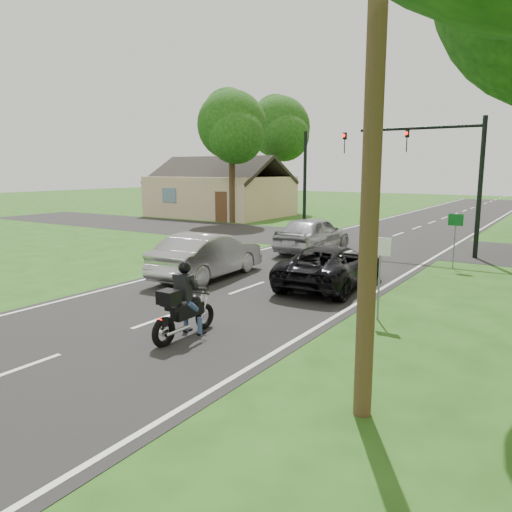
{
  "coord_description": "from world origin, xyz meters",
  "views": [
    {
      "loc": [
        8.76,
        -9.06,
        3.81
      ],
      "look_at": [
        0.98,
        3.0,
        1.3
      ],
      "focal_mm": 35.0,
      "sensor_mm": 36.0,
      "label": 1
    }
  ],
  "objects_px": {
    "utility_pole_near": "(375,77)",
    "sign_white": "(380,258)",
    "motorcycle_rider": "(183,308)",
    "traffic_signal": "(436,161)",
    "dark_suv": "(331,266)",
    "silver_sedan": "(208,255)",
    "silver_suv": "(313,234)",
    "sign_green": "(455,228)"
  },
  "relations": [
    {
      "from": "silver_sedan",
      "to": "sign_green",
      "type": "height_order",
      "value": "sign_green"
    },
    {
      "from": "silver_sedan",
      "to": "silver_suv",
      "type": "bearing_deg",
      "value": -99.06
    },
    {
      "from": "silver_sedan",
      "to": "traffic_signal",
      "type": "distance_m",
      "value": 11.36
    },
    {
      "from": "sign_white",
      "to": "utility_pole_near",
      "type": "bearing_deg",
      "value": -73.24
    },
    {
      "from": "dark_suv",
      "to": "silver_sedan",
      "type": "distance_m",
      "value": 4.35
    },
    {
      "from": "silver_suv",
      "to": "utility_pole_near",
      "type": "xyz_separation_m",
      "value": [
        7.58,
        -13.53,
        4.24
      ]
    },
    {
      "from": "utility_pole_near",
      "to": "sign_green",
      "type": "xyz_separation_m",
      "value": [
        -1.3,
        12.98,
        -3.49
      ]
    },
    {
      "from": "silver_suv",
      "to": "sign_green",
      "type": "xyz_separation_m",
      "value": [
        6.28,
        -0.55,
        0.75
      ]
    },
    {
      "from": "motorcycle_rider",
      "to": "silver_suv",
      "type": "height_order",
      "value": "motorcycle_rider"
    },
    {
      "from": "utility_pole_near",
      "to": "sign_green",
      "type": "distance_m",
      "value": 13.5
    },
    {
      "from": "motorcycle_rider",
      "to": "silver_sedan",
      "type": "bearing_deg",
      "value": 123.08
    },
    {
      "from": "dark_suv",
      "to": "utility_pole_near",
      "type": "height_order",
      "value": "utility_pole_near"
    },
    {
      "from": "traffic_signal",
      "to": "sign_green",
      "type": "distance_m",
      "value": 4.24
    },
    {
      "from": "silver_sedan",
      "to": "sign_green",
      "type": "distance_m",
      "value": 9.49
    },
    {
      "from": "dark_suv",
      "to": "traffic_signal",
      "type": "distance_m",
      "value": 9.07
    },
    {
      "from": "silver_suv",
      "to": "sign_white",
      "type": "height_order",
      "value": "sign_white"
    },
    {
      "from": "motorcycle_rider",
      "to": "silver_suv",
      "type": "relative_size",
      "value": 0.42
    },
    {
      "from": "sign_white",
      "to": "traffic_signal",
      "type": "bearing_deg",
      "value": 97.05
    },
    {
      "from": "utility_pole_near",
      "to": "motorcycle_rider",
      "type": "bearing_deg",
      "value": 165.68
    },
    {
      "from": "dark_suv",
      "to": "sign_green",
      "type": "xyz_separation_m",
      "value": [
        2.74,
        5.29,
        0.9
      ]
    },
    {
      "from": "dark_suv",
      "to": "silver_suv",
      "type": "relative_size",
      "value": 1.01
    },
    {
      "from": "motorcycle_rider",
      "to": "traffic_signal",
      "type": "relative_size",
      "value": 0.33
    },
    {
      "from": "traffic_signal",
      "to": "motorcycle_rider",
      "type": "bearing_deg",
      "value": -97.25
    },
    {
      "from": "traffic_signal",
      "to": "silver_sedan",
      "type": "bearing_deg",
      "value": -119.66
    },
    {
      "from": "motorcycle_rider",
      "to": "sign_green",
      "type": "xyz_separation_m",
      "value": [
        3.44,
        11.77,
        0.89
      ]
    },
    {
      "from": "dark_suv",
      "to": "traffic_signal",
      "type": "bearing_deg",
      "value": -101.6
    },
    {
      "from": "silver_sedan",
      "to": "sign_white",
      "type": "distance_m",
      "value": 6.96
    },
    {
      "from": "silver_sedan",
      "to": "sign_green",
      "type": "bearing_deg",
      "value": -140.9
    },
    {
      "from": "dark_suv",
      "to": "sign_green",
      "type": "relative_size",
      "value": 2.32
    },
    {
      "from": "traffic_signal",
      "to": "utility_pole_near",
      "type": "relative_size",
      "value": 0.64
    },
    {
      "from": "traffic_signal",
      "to": "utility_pole_near",
      "type": "height_order",
      "value": "utility_pole_near"
    },
    {
      "from": "motorcycle_rider",
      "to": "utility_pole_near",
      "type": "distance_m",
      "value": 6.57
    },
    {
      "from": "silver_sedan",
      "to": "utility_pole_near",
      "type": "relative_size",
      "value": 0.49
    },
    {
      "from": "silver_sedan",
      "to": "utility_pole_near",
      "type": "xyz_separation_m",
      "value": [
        8.24,
        -6.55,
        4.27
      ]
    },
    {
      "from": "silver_sedan",
      "to": "silver_suv",
      "type": "xyz_separation_m",
      "value": [
        0.65,
        6.97,
        0.03
      ]
    },
    {
      "from": "traffic_signal",
      "to": "sign_green",
      "type": "relative_size",
      "value": 3.0
    },
    {
      "from": "utility_pole_near",
      "to": "sign_white",
      "type": "relative_size",
      "value": 4.71
    },
    {
      "from": "dark_suv",
      "to": "silver_suv",
      "type": "bearing_deg",
      "value": -62.25
    },
    {
      "from": "motorcycle_rider",
      "to": "silver_sedan",
      "type": "xyz_separation_m",
      "value": [
        -3.5,
        5.34,
        0.11
      ]
    },
    {
      "from": "utility_pole_near",
      "to": "dark_suv",
      "type": "bearing_deg",
      "value": 117.73
    },
    {
      "from": "silver_sedan",
      "to": "sign_white",
      "type": "relative_size",
      "value": 2.3
    },
    {
      "from": "motorcycle_rider",
      "to": "utility_pole_near",
      "type": "xyz_separation_m",
      "value": [
        4.74,
        -1.21,
        4.38
      ]
    }
  ]
}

